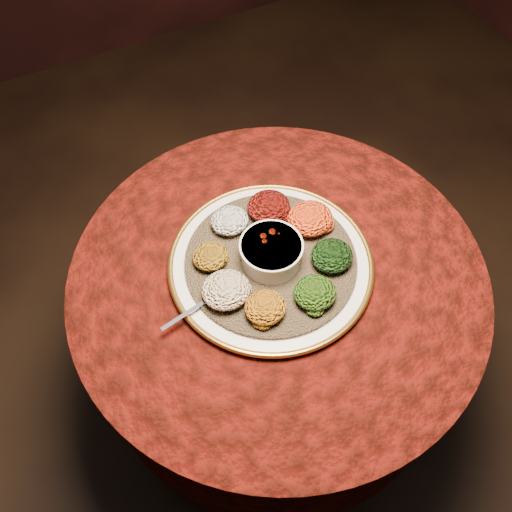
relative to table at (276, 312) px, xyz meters
name	(u,v)px	position (x,y,z in m)	size (l,w,h in m)	color
table	(276,312)	(0.00, 0.00, 0.00)	(0.96, 0.96, 0.73)	black
platter	(271,264)	(-0.01, 0.02, 0.19)	(0.47, 0.47, 0.02)	silver
injera	(271,261)	(-0.01, 0.02, 0.20)	(0.39, 0.39, 0.01)	brown
stew_bowl	(271,251)	(-0.01, 0.02, 0.24)	(0.14, 0.14, 0.06)	silver
spoon	(207,300)	(-0.18, -0.01, 0.21)	(0.14, 0.04, 0.01)	silver
portion_ayib	(229,221)	(-0.05, 0.15, 0.23)	(0.09, 0.08, 0.04)	white
portion_kitfo	(269,207)	(0.05, 0.15, 0.23)	(0.10, 0.10, 0.05)	black
portion_tikil	(310,218)	(0.12, 0.07, 0.23)	(0.11, 0.10, 0.05)	#B05E0E
portion_gomen	(332,256)	(0.11, -0.04, 0.23)	(0.10, 0.09, 0.05)	black
portion_mixveg	(315,293)	(0.03, -0.10, 0.23)	(0.09, 0.09, 0.04)	#902A09
portion_kik	(265,307)	(-0.08, -0.09, 0.23)	(0.09, 0.08, 0.04)	#995E0D
portion_timatim	(226,290)	(-0.14, -0.02, 0.23)	(0.11, 0.10, 0.05)	maroon
portion_shiro	(210,256)	(-0.13, 0.08, 0.23)	(0.08, 0.08, 0.04)	#825B0F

